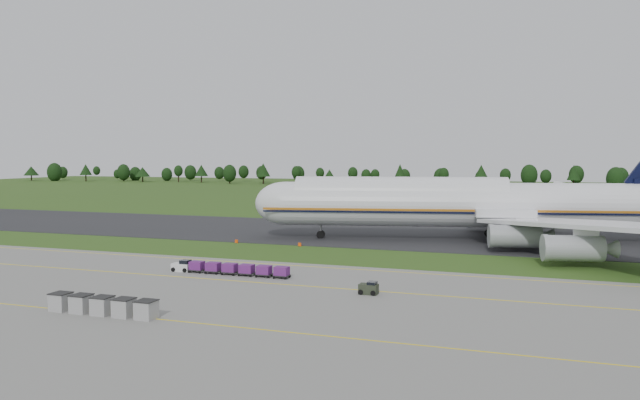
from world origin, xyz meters
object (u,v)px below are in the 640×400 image
at_px(aircraft, 471,204).
at_px(uld_row, 102,305).
at_px(baggage_train, 228,268).
at_px(edge_markers, 267,243).
at_px(utility_cart, 369,289).

bearing_deg(aircraft, uld_row, -113.02).
bearing_deg(baggage_train, aircraft, 59.02).
height_order(aircraft, edge_markers, aircraft).
relative_size(aircraft, baggage_train, 5.10).
bearing_deg(aircraft, utility_cart, -97.21).
distance_m(aircraft, edge_markers, 36.24).
bearing_deg(aircraft, edge_markers, -152.79).
bearing_deg(uld_row, utility_cart, 37.99).
xyz_separation_m(utility_cart, uld_row, (-21.24, -16.59, 0.33)).
xyz_separation_m(aircraft, utility_cart, (-6.02, -47.55, -5.96)).
bearing_deg(utility_cart, aircraft, 82.79).
relative_size(baggage_train, edge_markers, 1.33).
height_order(baggage_train, uld_row, uld_row).
bearing_deg(utility_cart, edge_markers, 129.47).
distance_m(baggage_train, utility_cart, 20.15).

